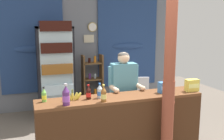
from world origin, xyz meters
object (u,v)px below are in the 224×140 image
Objects in this scene: timber_post at (169,84)px; soda_bottle_cola at (89,93)px; bottle_shelf_rack at (92,81)px; snack_box_instant_noodle at (192,85)px; plastic_lawn_chair at (138,92)px; banana_bunch at (73,96)px; soda_bottle_iced_tea at (104,94)px; drink_fridge at (55,66)px; shopkeeper at (124,87)px; snack_box_biscuit at (165,87)px; soda_bottle_grape_soda at (66,96)px; soda_bottle_water at (100,92)px; soda_bottle_lime_soda at (44,95)px; stall_counter at (123,124)px.

timber_post is 11.84× the size of soda_bottle_cola.
snack_box_instant_noodle is at bearing -69.16° from bottle_shelf_rack.
banana_bunch reaches higher than plastic_lawn_chair.
drink_fridge is at bearing 99.43° from soda_bottle_iced_tea.
soda_bottle_iced_tea reaches higher than snack_box_instant_noodle.
snack_box_instant_noodle is (0.93, -0.53, 0.07)m from shopkeeper.
snack_box_biscuit is at bearing -100.94° from plastic_lawn_chair.
soda_bottle_cola is (0.34, 0.17, -0.03)m from soda_bottle_grape_soda.
shopkeeper is 1.00m from banana_bunch.
timber_post is 1.60× the size of shopkeeper.
soda_bottle_water is at bearing -141.23° from shopkeeper.
drink_fridge is 2.03m from banana_bunch.
soda_bottle_cola is (-0.16, 0.18, -0.01)m from soda_bottle_iced_tea.
soda_bottle_cola is 1.03× the size of snack_box_instant_noodle.
timber_post reaches higher than snack_box_biscuit.
shopkeeper reaches higher than soda_bottle_water.
soda_bottle_lime_soda is 0.76m from soda_bottle_water.
soda_bottle_cola is at bearing -132.70° from plastic_lawn_chair.
drink_fridge is 9.29× the size of snack_box_biscuit.
drink_fridge is at bearing 116.67° from timber_post.
timber_post is 2.21m from plastic_lawn_chair.
stall_counter is 1.92× the size of bottle_shelf_rack.
snack_box_biscuit is (1.78, -0.11, -0.01)m from soda_bottle_lime_soda.
soda_bottle_water is at bearing 177.50° from snack_box_biscuit.
soda_bottle_cola is at bearing 166.79° from stall_counter.
banana_bunch is (0.12, 0.18, -0.06)m from soda_bottle_grape_soda.
soda_bottle_iced_tea reaches higher than soda_bottle_lime_soda.
snack_box_biscuit reaches higher than banana_bunch.
soda_bottle_iced_tea reaches higher than snack_box_biscuit.
plastic_lawn_chair is 1.83m from snack_box_instant_noodle.
snack_box_instant_noodle is at bearing -86.62° from plastic_lawn_chair.
soda_bottle_water is 1.03× the size of soda_bottle_cola.
stall_counter is 1.24m from snack_box_instant_noodle.
timber_post is 12.17× the size of snack_box_instant_noodle.
soda_bottle_cola is at bearing -2.67° from banana_bunch.
stall_counter is at bearing 151.68° from timber_post.
snack_box_instant_noodle is (1.62, -0.10, 0.00)m from soda_bottle_cola.
banana_bunch is (-0.91, -0.42, 0.04)m from shopkeeper.
bottle_shelf_rack reaches higher than soda_bottle_iced_tea.
snack_box_biscuit is (0.52, -2.41, 0.38)m from bottle_shelf_rack.
stall_counter is 2.04m from plastic_lawn_chair.
plastic_lawn_chair is 3.93× the size of snack_box_biscuit.
timber_post reaches higher than stall_counter.
soda_bottle_cola is (0.59, -0.07, 0.00)m from soda_bottle_lime_soda.
stall_counter is 2.32m from drink_fridge.
banana_bunch is at bearing 178.07° from snack_box_biscuit.
timber_post reaches higher than soda_bottle_lime_soda.
soda_bottle_lime_soda is 1.01× the size of snack_box_instant_noodle.
bottle_shelf_rack is at bearing 97.14° from timber_post.
soda_bottle_water reaches higher than stall_counter.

